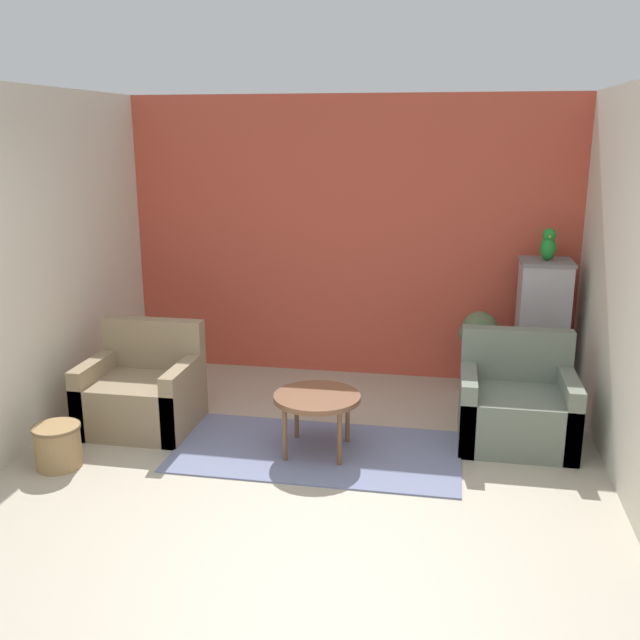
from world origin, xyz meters
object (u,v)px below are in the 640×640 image
object	(u,v)px
coffee_table	(317,401)
potted_plant	(478,343)
armchair_left	(143,394)
wicker_basket	(58,445)
birdcage	(541,330)
armchair_right	(516,408)
parrot	(548,245)

from	to	relation	value
coffee_table	potted_plant	bearing A→B (deg)	51.77
armchair_left	wicker_basket	size ratio (longest dim) A/B	2.55
armchair_left	birdcage	xyz separation A→B (m)	(3.28, 1.30, 0.35)
coffee_table	wicker_basket	bearing A→B (deg)	-162.20
armchair_left	birdcage	size ratio (longest dim) A/B	0.69
coffee_table	armchair_left	world-z (taller)	armchair_left
birdcage	potted_plant	xyz separation A→B (m)	(-0.55, 0.02, -0.16)
armchair_left	coffee_table	bearing A→B (deg)	-8.83
armchair_right	wicker_basket	distance (m)	3.48
parrot	potted_plant	size ratio (longest dim) A/B	0.38
birdcage	parrot	size ratio (longest dim) A/B	4.37
parrot	wicker_basket	size ratio (longest dim) A/B	0.85
wicker_basket	potted_plant	bearing A→B (deg)	35.16
coffee_table	armchair_left	bearing A→B (deg)	171.17
coffee_table	parrot	distance (m)	2.55
coffee_table	armchair_left	xyz separation A→B (m)	(-1.51, 0.23, -0.14)
coffee_table	potted_plant	world-z (taller)	potted_plant
birdcage	potted_plant	world-z (taller)	birdcage
birdcage	potted_plant	size ratio (longest dim) A/B	1.64
parrot	wicker_basket	world-z (taller)	parrot
parrot	wicker_basket	xyz separation A→B (m)	(-3.59, -2.12, -1.24)
birdcage	wicker_basket	bearing A→B (deg)	-149.43
armchair_left	wicker_basket	distance (m)	0.88
armchair_left	armchair_right	bearing A→B (deg)	4.60
armchair_right	birdcage	bearing A→B (deg)	75.27
coffee_table	birdcage	xyz separation A→B (m)	(1.78, 1.54, 0.21)
armchair_right	potted_plant	xyz separation A→B (m)	(-0.27, 1.08, 0.20)
armchair_left	armchair_right	distance (m)	3.02
coffee_table	potted_plant	size ratio (longest dim) A/B	0.85
coffee_table	wicker_basket	world-z (taller)	coffee_table
armchair_right	potted_plant	world-z (taller)	armchair_right
birdcage	wicker_basket	size ratio (longest dim) A/B	3.72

